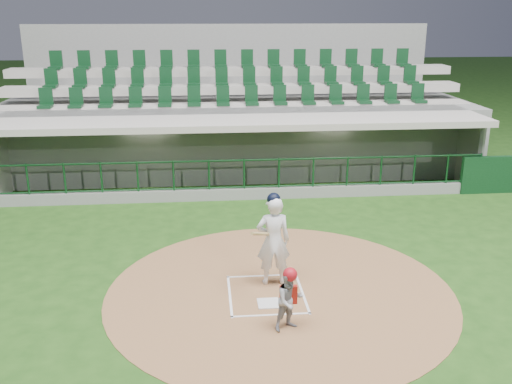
# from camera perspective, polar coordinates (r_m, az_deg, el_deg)

# --- Properties ---
(ground) EXTENTS (120.00, 120.00, 0.00)m
(ground) POSITION_cam_1_polar(r_m,az_deg,el_deg) (12.18, 0.88, -9.58)
(ground) COLOR #1C4012
(ground) RESTS_ON ground
(dirt_circle) EXTENTS (7.20, 7.20, 0.01)m
(dirt_circle) POSITION_cam_1_polar(r_m,az_deg,el_deg) (12.04, 2.42, -9.92)
(dirt_circle) COLOR brown
(dirt_circle) RESTS_ON ground
(home_plate) EXTENTS (0.43, 0.43, 0.02)m
(home_plate) POSITION_cam_1_polar(r_m,az_deg,el_deg) (11.56, 1.25, -11.06)
(home_plate) COLOR silver
(home_plate) RESTS_ON dirt_circle
(batter_box_chalk) EXTENTS (1.55, 1.80, 0.01)m
(batter_box_chalk) POSITION_cam_1_polar(r_m,az_deg,el_deg) (11.91, 1.03, -10.16)
(batter_box_chalk) COLOR white
(batter_box_chalk) RESTS_ON ground
(dugout_structure) EXTENTS (16.40, 3.70, 3.00)m
(dugout_structure) POSITION_cam_1_polar(r_m,az_deg,el_deg) (19.18, -1.64, 3.74)
(dugout_structure) COLOR slate
(dugout_structure) RESTS_ON ground
(seating_deck) EXTENTS (17.00, 6.72, 5.15)m
(seating_deck) POSITION_cam_1_polar(r_m,az_deg,el_deg) (22.10, -2.13, 6.84)
(seating_deck) COLOR slate
(seating_deck) RESTS_ON ground
(batter) EXTENTS (0.90, 0.89, 2.03)m
(batter) POSITION_cam_1_polar(r_m,az_deg,el_deg) (11.95, 1.74, -4.76)
(batter) COLOR white
(batter) RESTS_ON dirt_circle
(catcher) EXTENTS (0.68, 0.62, 1.22)m
(catcher) POSITION_cam_1_polar(r_m,az_deg,el_deg) (10.49, 3.38, -10.62)
(catcher) COLOR gray
(catcher) RESTS_ON dirt_circle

